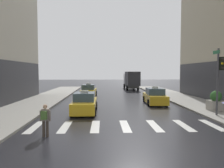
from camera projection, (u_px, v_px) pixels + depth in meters
name	position (u px, v px, depth m)	size (l,w,h in m)	color
ground_plane	(132.00, 143.00, 9.37)	(160.00, 160.00, 0.00)	black
crosswalk_markings	(125.00, 126.00, 12.36)	(11.30, 2.80, 0.01)	silver
traffic_light_pole	(219.00, 72.00, 14.65)	(0.44, 0.84, 4.80)	#47474C
taxi_lead	(85.00, 103.00, 16.55)	(1.94, 4.55, 1.80)	gold
taxi_second	(155.00, 97.00, 21.01)	(2.06, 4.60, 1.80)	gold
taxi_third	(89.00, 91.00, 27.12)	(2.09, 4.61, 1.80)	yellow
box_truck	(131.00, 80.00, 38.54)	(2.33, 7.56, 3.35)	#2D2D2D
pedestrian_with_backpack	(45.00, 118.00, 10.22)	(0.55, 0.43, 1.65)	#473D33
planter_near_corner	(216.00, 102.00, 16.59)	(1.10, 1.10, 1.60)	#A8A399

